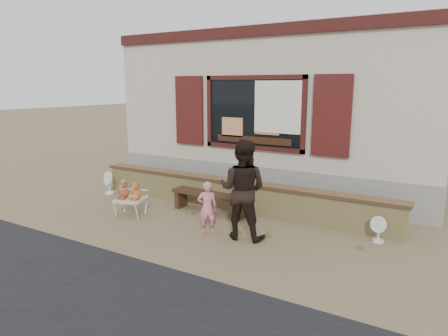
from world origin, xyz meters
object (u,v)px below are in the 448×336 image
Objects in this scene: folding_chair at (130,200)px; child at (207,208)px; teddy_bear_right at (136,190)px; bench at (209,198)px; teddy_bear_left at (124,189)px; adult at (243,190)px.

child is (1.97, -0.10, 0.17)m from folding_chair.
bench is at bearing 20.59° from teddy_bear_right.
folding_chair is at bearing -142.56° from bench.
teddy_bear_left is at bearing -144.02° from bench.
folding_chair is at bearing -6.77° from adult.
teddy_bear_left is 0.22× the size of adult.
teddy_bear_left is at bearing 180.00° from teddy_bear_right.
child reaches higher than folding_chair.
bench is 1.22m from child.
teddy_bear_left is (-0.13, -0.04, 0.23)m from folding_chair.
teddy_bear_left is 1.02× the size of teddy_bear_right.
teddy_bear_left is 0.28m from teddy_bear_right.
child reaches higher than bench.
folding_chair is 0.26m from teddy_bear_right.
teddy_bear_left is at bearing -38.68° from child.
adult reaches higher than teddy_bear_right.
adult is at bearing -15.57° from teddy_bear_right.
folding_chair is 0.27m from teddy_bear_left.
child reaches higher than teddy_bear_left.
teddy_bear_left is at bearing -6.02° from adult.
bench is 2.52× the size of folding_chair.
teddy_bear_right is at bearing -41.32° from child.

